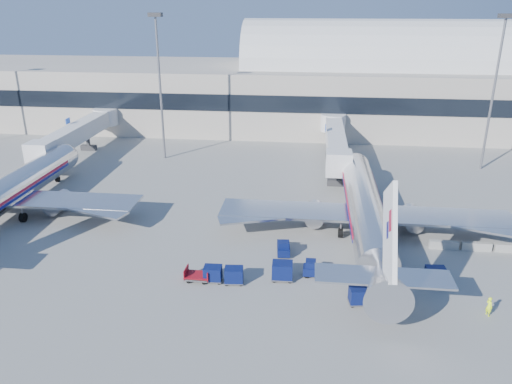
# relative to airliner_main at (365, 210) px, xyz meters

# --- Properties ---
(ground) EXTENTS (260.00, 260.00, 0.00)m
(ground) POSITION_rel_airliner_main_xyz_m (-10.00, -4.51, -2.93)
(ground) COLOR gray
(ground) RESTS_ON ground
(terminal) EXTENTS (170.00, 28.15, 21.00)m
(terminal) POSITION_rel_airliner_main_xyz_m (-23.60, 51.46, 4.60)
(terminal) COLOR #B2AA9E
(terminal) RESTS_ON ground
(airliner_main) EXTENTS (32.00, 37.26, 12.07)m
(airliner_main) POSITION_rel_airliner_main_xyz_m (0.00, 0.00, 0.00)
(airliner_main) COLOR silver
(airliner_main) RESTS_ON ground
(airliner_mid) EXTENTS (32.00, 37.26, 12.07)m
(airliner_mid) POSITION_rel_airliner_main_xyz_m (-42.00, 0.00, 0.00)
(airliner_mid) COLOR silver
(airliner_mid) RESTS_ON ground
(jetbridge_near) EXTENTS (4.40, 27.50, 6.25)m
(jetbridge_near) POSITION_rel_airliner_main_xyz_m (-2.40, 26.30, 1.00)
(jetbridge_near) COLOR silver
(jetbridge_near) RESTS_ON ground
(jetbridge_mid) EXTENTS (4.40, 27.50, 6.25)m
(jetbridge_mid) POSITION_rel_airliner_main_xyz_m (-44.40, 26.30, 1.00)
(jetbridge_mid) COLOR silver
(jetbridge_mid) RESTS_ON ground
(mast_west) EXTENTS (2.00, 1.20, 22.60)m
(mast_west) POSITION_rel_airliner_main_xyz_m (-30.00, 25.49, 11.87)
(mast_west) COLOR slate
(mast_west) RESTS_ON ground
(mast_east) EXTENTS (2.00, 1.20, 22.60)m
(mast_east) POSITION_rel_airliner_main_xyz_m (20.00, 25.49, 11.87)
(mast_east) COLOR slate
(mast_east) RESTS_ON ground
(barrier_near) EXTENTS (3.00, 0.55, 0.90)m
(barrier_near) POSITION_rel_airliner_main_xyz_m (8.00, -2.51, -2.48)
(barrier_near) COLOR #9E9E96
(barrier_near) RESTS_ON ground
(barrier_mid) EXTENTS (3.00, 0.55, 0.90)m
(barrier_mid) POSITION_rel_airliner_main_xyz_m (11.30, -2.51, -2.48)
(barrier_mid) COLOR #9E9E96
(barrier_mid) RESTS_ON ground
(barrier_far) EXTENTS (3.00, 0.55, 0.90)m
(barrier_far) POSITION_rel_airliner_main_xyz_m (14.60, -2.51, -2.48)
(barrier_far) COLOR #9E9E96
(barrier_far) RESTS_ON ground
(tug_lead) EXTENTS (2.46, 1.28, 1.58)m
(tug_lead) POSITION_rel_airliner_main_xyz_m (-5.36, -9.55, -2.20)
(tug_lead) COLOR #091243
(tug_lead) RESTS_ON ground
(tug_right) EXTENTS (2.45, 2.47, 1.51)m
(tug_right) POSITION_rel_airliner_main_xyz_m (1.51, -7.57, -2.24)
(tug_right) COLOR #091243
(tug_right) RESTS_ON ground
(tug_left) EXTENTS (1.48, 2.62, 1.64)m
(tug_left) POSITION_rel_airliner_main_xyz_m (-8.58, -5.61, -2.18)
(tug_left) COLOR #091243
(tug_left) RESTS_ON ground
(cart_train_a) EXTENTS (2.02, 1.56, 1.75)m
(cart_train_a) POSITION_rel_airliner_main_xyz_m (-8.38, -10.56, -1.99)
(cart_train_a) COLOR #091243
(cart_train_a) RESTS_ON ground
(cart_train_b) EXTENTS (1.87, 1.49, 1.55)m
(cart_train_b) POSITION_rel_airliner_main_xyz_m (-12.75, -11.66, -2.10)
(cart_train_b) COLOR #091243
(cart_train_b) RESTS_ON ground
(cart_train_c) EXTENTS (1.75, 1.36, 1.51)m
(cart_train_c) POSITION_rel_airliner_main_xyz_m (-14.73, -11.57, -2.12)
(cart_train_c) COLOR #091243
(cart_train_c) RESTS_ON ground
(cart_solo_near) EXTENTS (1.92, 1.57, 1.54)m
(cart_solo_near) POSITION_rel_airliner_main_xyz_m (-1.61, -13.81, -2.10)
(cart_solo_near) COLOR #091243
(cart_solo_near) RESTS_ON ground
(cart_solo_far) EXTENTS (1.91, 1.50, 1.61)m
(cart_solo_far) POSITION_rel_airliner_main_xyz_m (5.58, -9.71, -2.07)
(cart_solo_far) COLOR #091243
(cart_solo_far) RESTS_ON ground
(cart_open_red) EXTENTS (2.35, 1.69, 0.62)m
(cart_open_red) POSITION_rel_airliner_main_xyz_m (-16.12, -11.59, -2.48)
(cart_open_red) COLOR slate
(cart_open_red) RESTS_ON ground
(ramp_worker) EXTENTS (0.63, 0.74, 1.71)m
(ramp_worker) POSITION_rel_airliner_main_xyz_m (8.86, -14.30, -2.07)
(ramp_worker) COLOR #D0F81A
(ramp_worker) RESTS_ON ground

